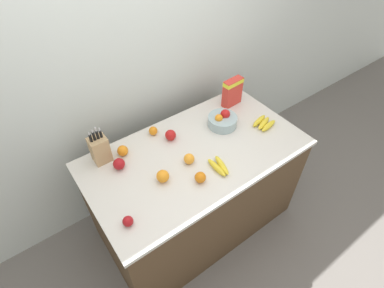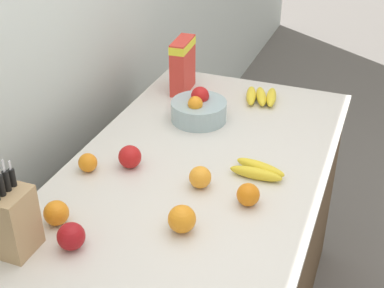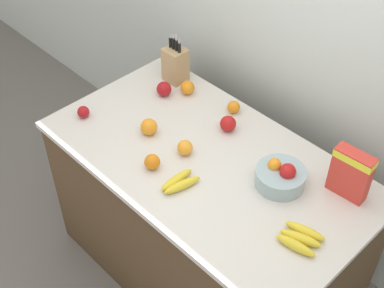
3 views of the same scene
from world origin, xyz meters
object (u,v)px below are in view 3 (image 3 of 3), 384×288
at_px(knife_block, 175,64).
at_px(fruit_bowl, 281,176).
at_px(orange_back_center, 234,107).
at_px(orange_front_right, 185,148).
at_px(apple_front, 164,89).
at_px(orange_by_cereal, 152,162).
at_px(orange_near_bowl, 149,127).
at_px(apple_rear, 83,112).
at_px(banana_bunch_right, 179,182).
at_px(apple_near_bananas, 228,124).
at_px(orange_mid_right, 187,88).
at_px(banana_bunch_left, 300,238).
at_px(cereal_box, 351,172).

bearing_deg(knife_block, fruit_bowl, -13.03).
bearing_deg(orange_back_center, orange_front_right, -82.84).
bearing_deg(apple_front, orange_back_center, 23.79).
bearing_deg(apple_front, orange_by_cereal, -47.74).
xyz_separation_m(apple_front, orange_near_bowl, (0.19, -0.27, 0.00)).
bearing_deg(orange_near_bowl, apple_rear, -154.99).
height_order(knife_block, banana_bunch_right, knife_block).
bearing_deg(apple_rear, knife_block, 80.76).
bearing_deg(fruit_bowl, apple_rear, -160.74).
distance_m(apple_near_bananas, orange_near_bowl, 0.40).
bearing_deg(apple_front, orange_mid_right, 52.26).
xyz_separation_m(fruit_bowl, orange_back_center, (-0.50, 0.23, -0.01)).
xyz_separation_m(orange_mid_right, orange_near_bowl, (0.11, -0.37, 0.00)).
bearing_deg(fruit_bowl, banana_bunch_right, -132.91).
bearing_deg(fruit_bowl, banana_bunch_left, -36.64).
xyz_separation_m(orange_by_cereal, orange_near_bowl, (-0.20, 0.15, 0.01)).
xyz_separation_m(apple_near_bananas, orange_near_bowl, (-0.26, -0.31, 0.00)).
distance_m(banana_bunch_left, apple_rear, 1.31).
height_order(banana_bunch_right, orange_by_cereal, orange_by_cereal).
height_order(knife_block, cereal_box, knife_block).
relative_size(banana_bunch_left, orange_mid_right, 2.54).
relative_size(knife_block, orange_by_cereal, 3.97).
bearing_deg(orange_front_right, apple_front, 149.99).
xyz_separation_m(cereal_box, apple_front, (-1.12, -0.10, -0.09)).
distance_m(cereal_box, apple_rear, 1.39).
distance_m(fruit_bowl, orange_back_center, 0.56).
bearing_deg(apple_near_bananas, orange_near_bowl, -130.54).
distance_m(cereal_box, banana_bunch_left, 0.39).
relative_size(apple_rear, orange_mid_right, 0.82).
height_order(fruit_bowl, banana_bunch_right, fruit_bowl).
relative_size(banana_bunch_left, orange_front_right, 2.60).
relative_size(banana_bunch_left, orange_back_center, 2.93).
xyz_separation_m(knife_block, apple_front, (0.06, -0.15, -0.06)).
relative_size(apple_near_bananas, orange_back_center, 1.23).
bearing_deg(orange_near_bowl, knife_block, 120.83).
relative_size(cereal_box, orange_front_right, 3.19).
xyz_separation_m(orange_front_right, orange_back_center, (-0.05, 0.41, -0.00)).
distance_m(orange_front_right, orange_by_cereal, 0.18).
bearing_deg(fruit_bowl, orange_front_right, -159.15).
height_order(fruit_bowl, apple_front, fruit_bowl).
distance_m(orange_by_cereal, orange_near_bowl, 0.25).
relative_size(cereal_box, orange_by_cereal, 3.23).
bearing_deg(banana_bunch_right, orange_front_right, 129.27).
relative_size(cereal_box, banana_bunch_left, 1.23).
height_order(knife_block, orange_mid_right, knife_block).
bearing_deg(orange_by_cereal, fruit_bowl, 35.65).
relative_size(fruit_bowl, orange_back_center, 3.41).
xyz_separation_m(orange_back_center, orange_near_bowl, (-0.18, -0.44, 0.01)).
height_order(knife_block, orange_near_bowl, knife_block).
bearing_deg(orange_mid_right, banana_bunch_left, -19.34).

